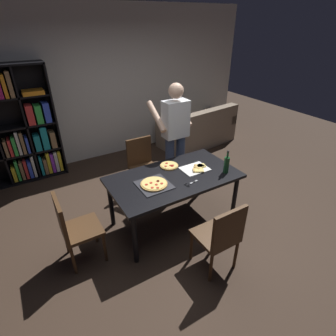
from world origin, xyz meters
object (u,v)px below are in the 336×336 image
(kitchen_scissors, at_px, (190,184))
(bookshelf, at_px, (17,130))
(chair_far_side, at_px, (142,163))
(couch, at_px, (198,131))
(wine_bottle, at_px, (226,164))
(pepperoni_pizza_on_tray, at_px, (154,184))
(second_pizza_plain, at_px, (169,166))
(chair_near_camera, at_px, (221,235))
(dining_table, at_px, (174,181))
(person_serving_pizza, at_px, (175,133))
(chair_left_end, at_px, (73,226))

(kitchen_scissors, bearing_deg, bookshelf, 122.06)
(chair_far_side, bearing_deg, couch, 28.62)
(couch, relative_size, wine_bottle, 5.67)
(pepperoni_pizza_on_tray, xyz_separation_m, second_pizza_plain, (0.41, 0.31, -0.00))
(bookshelf, bearing_deg, pepperoni_pizza_on_tray, -62.49)
(chair_near_camera, bearing_deg, couch, 56.96)
(dining_table, relative_size, chair_far_side, 1.86)
(chair_far_side, height_order, person_serving_pizza, person_serving_pizza)
(person_serving_pizza, xyz_separation_m, second_pizza_plain, (-0.39, -0.47, -0.24))
(chair_far_side, bearing_deg, bookshelf, 137.98)
(couch, height_order, bookshelf, bookshelf)
(wine_bottle, relative_size, second_pizza_plain, 1.27)
(bookshelf, bearing_deg, dining_table, -56.25)
(couch, relative_size, person_serving_pizza, 1.02)
(wine_bottle, bearing_deg, chair_far_side, 117.80)
(dining_table, distance_m, chair_near_camera, 0.96)
(dining_table, xyz_separation_m, chair_far_side, (0.00, 0.95, -0.16))
(couch, bearing_deg, pepperoni_pizza_on_tray, -137.52)
(pepperoni_pizza_on_tray, relative_size, wine_bottle, 1.23)
(chair_near_camera, xyz_separation_m, person_serving_pizza, (0.47, 1.67, 0.49))
(kitchen_scissors, bearing_deg, chair_near_camera, -95.26)
(person_serving_pizza, height_order, wine_bottle, person_serving_pizza)
(person_serving_pizza, relative_size, kitchen_scissors, 8.91)
(dining_table, height_order, chair_left_end, chair_left_end)
(chair_far_side, distance_m, couch, 2.18)
(chair_near_camera, xyz_separation_m, couch, (1.91, 2.93, -0.21))
(bookshelf, bearing_deg, kitchen_scissors, -57.94)
(chair_left_end, bearing_deg, person_serving_pizza, 22.05)
(bookshelf, height_order, person_serving_pizza, bookshelf)
(chair_far_side, xyz_separation_m, person_serving_pizza, (0.47, -0.22, 0.49))
(chair_left_end, xyz_separation_m, wine_bottle, (1.96, -0.27, 0.36))
(dining_table, distance_m, pepperoni_pizza_on_tray, 0.34)
(chair_left_end, relative_size, second_pizza_plain, 3.61)
(dining_table, bearing_deg, bookshelf, 123.75)
(dining_table, bearing_deg, chair_near_camera, -90.00)
(kitchen_scissors, distance_m, second_pizza_plain, 0.52)
(chair_far_side, relative_size, couch, 0.50)
(couch, distance_m, pepperoni_pizza_on_tray, 3.06)
(chair_near_camera, height_order, bookshelf, bookshelf)
(couch, bearing_deg, chair_near_camera, -123.04)
(second_pizza_plain, bearing_deg, dining_table, -107.99)
(person_serving_pizza, bearing_deg, chair_near_camera, -105.67)
(chair_left_end, relative_size, kitchen_scissors, 4.58)
(couch, bearing_deg, bookshelf, 173.62)
(person_serving_pizza, bearing_deg, pepperoni_pizza_on_tray, -135.39)
(bookshelf, bearing_deg, chair_left_end, -83.63)
(chair_near_camera, distance_m, chair_left_end, 1.63)
(chair_far_side, xyz_separation_m, bookshelf, (-1.59, 1.43, 0.39))
(person_serving_pizza, xyz_separation_m, kitchen_scissors, (-0.41, -0.99, -0.24))
(chair_near_camera, height_order, couch, chair_near_camera)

